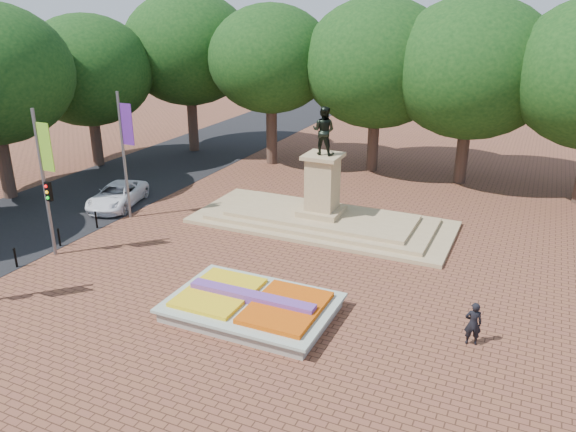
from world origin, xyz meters
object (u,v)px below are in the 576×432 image
Objects in this scene: monument at (322,209)px; flower_bed at (252,306)px; van at (117,195)px; pedestrian at (473,323)px.

flower_bed is at bearing -84.13° from monument.
pedestrian reaches higher than van.
flower_bed is 1.31× the size of van.
van reaches higher than flower_bed.
van is at bearing 149.63° from flower_bed.
pedestrian reaches higher than flower_bed.
monument is at bearing -58.56° from pedestrian.
monument is 2.90× the size of van.
van is at bearing -168.97° from monument.
monument reaches higher than flower_bed.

